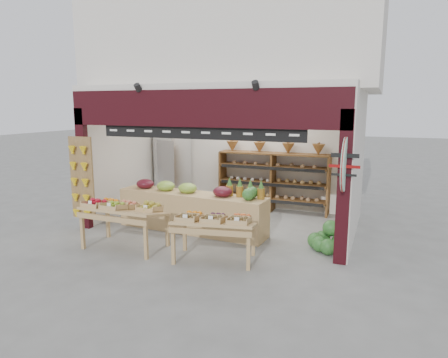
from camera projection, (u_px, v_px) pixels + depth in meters
ground at (218, 228)px, 8.92m from camera, size 60.00×60.00×0.00m
shop_structure at (243, 55)px, 9.68m from camera, size 6.36×5.12×5.40m
banana_board at (81, 180)px, 8.66m from camera, size 0.60×0.15×1.80m
gift_sign at (345, 164)px, 6.54m from camera, size 0.04×0.93×0.92m
back_shelving at (273, 170)px, 10.24m from camera, size 2.86×0.47×1.78m
refrigerator at (173, 169)px, 11.21m from camera, size 0.91×0.91×1.90m
cardboard_stack at (196, 205)px, 10.02m from camera, size 1.02×0.73×0.64m
mid_counter at (191, 210)px, 8.67m from camera, size 3.41×0.87×1.06m
display_table_left at (121, 208)px, 7.64m from camera, size 1.54×0.86×0.99m
display_table_right at (214, 221)px, 6.97m from camera, size 1.54×1.05×0.93m
watermelon_pile at (328, 241)px, 7.53m from camera, size 0.75×0.75×0.58m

